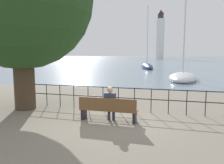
% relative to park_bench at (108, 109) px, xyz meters
% --- Properties ---
extents(ground_plane, '(1000.00, 1000.00, 0.00)m').
position_rel_park_bench_xyz_m(ground_plane, '(0.00, 0.07, -0.45)').
color(ground_plane, gray).
extents(harbor_water, '(600.00, 300.00, 0.01)m').
position_rel_park_bench_xyz_m(harbor_water, '(0.00, 157.74, -0.44)').
color(harbor_water, slate).
rests_on(harbor_water, ground_plane).
extents(park_bench, '(2.18, 0.45, 0.90)m').
position_rel_park_bench_xyz_m(park_bench, '(0.00, 0.00, 0.00)').
color(park_bench, brown).
rests_on(park_bench, ground_plane).
extents(seated_person_left, '(0.40, 0.35, 1.30)m').
position_rel_park_bench_xyz_m(seated_person_left, '(0.07, 0.08, 0.27)').
color(seated_person_left, '#2D3347').
rests_on(seated_person_left, ground_plane).
extents(promenade_railing, '(10.09, 0.04, 1.05)m').
position_rel_park_bench_xyz_m(promenade_railing, '(0.00, 1.64, 0.25)').
color(promenade_railing, black).
rests_on(promenade_railing, ground_plane).
extents(sailboat_0, '(2.97, 6.62, 10.60)m').
position_rel_park_bench_xyz_m(sailboat_0, '(3.29, 14.72, -0.18)').
color(sailboat_0, silver).
rests_on(sailboat_0, ground_plane).
extents(sailboat_2, '(3.68, 8.57, 11.43)m').
position_rel_park_bench_xyz_m(sailboat_2, '(-2.11, 31.94, -0.13)').
color(sailboat_2, navy).
rests_on(sailboat_2, ground_plane).
extents(harbor_lighthouse, '(4.50, 4.50, 26.77)m').
position_rel_park_bench_xyz_m(harbor_lighthouse, '(-4.61, 117.79, 12.00)').
color(harbor_lighthouse, white).
rests_on(harbor_lighthouse, ground_plane).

